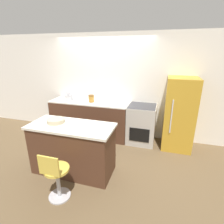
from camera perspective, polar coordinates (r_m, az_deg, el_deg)
The scene contains 11 objects.
ground_plane at distance 4.49m, azimuth -5.03°, elevation -9.59°, with size 14.00×14.00×0.00m, color brown.
wall_back at distance 4.66m, azimuth -2.42°, elevation 8.57°, with size 8.00×0.06×2.60m.
back_counter at distance 4.68m, azimuth -7.21°, elevation -2.09°, with size 2.05×0.63×0.95m.
kitchen_island at distance 3.35m, azimuth -12.57°, elevation -11.57°, with size 1.52×0.67×0.94m.
oven_range at distance 4.35m, azimuth 9.55°, elevation -3.92°, with size 0.66×0.64×0.95m.
refrigerator at distance 4.21m, azimuth 21.07°, elevation -0.67°, with size 0.64×0.67×1.64m.
stool_chair at distance 2.89m, azimuth -17.74°, elevation -19.56°, with size 0.38×0.38×0.83m.
kettle at distance 4.73m, azimuth -13.90°, elevation 4.94°, with size 0.20×0.20×0.24m.
mixing_bowl at distance 4.28m, azimuth 0.02°, elevation 3.36°, with size 0.30×0.30×0.09m.
canister_jar at distance 4.45m, azimuth -6.78°, elevation 4.42°, with size 0.15×0.15×0.17m.
fruit_bowl at distance 3.32m, azimuth -17.85°, elevation -2.73°, with size 0.31×0.31×0.07m.
Camera 1 is at (1.49, -3.65, 2.16)m, focal length 28.00 mm.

